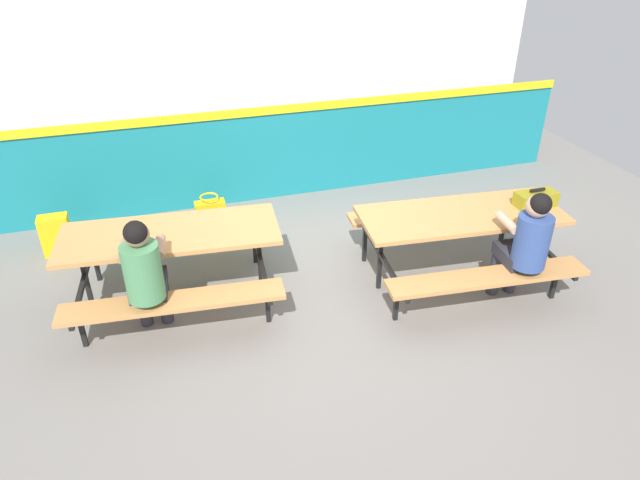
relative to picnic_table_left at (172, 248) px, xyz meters
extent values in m
cube|color=gray|center=(1.33, -0.30, -0.59)|extent=(10.00, 10.00, 0.02)
cube|color=teal|center=(1.33, 1.95, -0.03)|extent=(8.00, 0.12, 1.10)
cube|color=yellow|center=(1.33, 1.88, 0.57)|extent=(8.00, 0.03, 0.10)
cube|color=silver|center=(1.33, 1.95, 1.32)|extent=(6.72, 0.12, 1.40)
cube|color=tan|center=(0.00, 0.00, 0.14)|extent=(1.99, 0.92, 0.04)
cube|color=tan|center=(-0.06, -0.63, -0.15)|extent=(1.85, 0.45, 0.04)
cube|color=tan|center=(0.06, 0.63, -0.15)|extent=(1.85, 0.45, 0.04)
cube|color=black|center=(-0.78, 0.07, -0.23)|extent=(0.04, 0.04, 0.70)
cube|color=black|center=(-0.78, 0.07, -0.19)|extent=(0.18, 1.55, 0.04)
cube|color=black|center=(-0.83, -0.43, -0.37)|extent=(0.04, 0.04, 0.41)
cube|color=black|center=(-0.73, 0.58, -0.37)|extent=(0.04, 0.04, 0.41)
cube|color=black|center=(0.78, -0.07, -0.23)|extent=(0.04, 0.04, 0.70)
cube|color=black|center=(0.78, -0.07, -0.19)|extent=(0.18, 1.55, 0.04)
cube|color=black|center=(0.73, -0.58, -0.37)|extent=(0.04, 0.04, 0.41)
cube|color=black|center=(0.83, 0.43, -0.37)|extent=(0.04, 0.04, 0.41)
cube|color=tan|center=(2.66, -0.46, 0.14)|extent=(1.99, 0.92, 0.04)
cube|color=tan|center=(2.60, -1.09, -0.15)|extent=(1.85, 0.45, 0.04)
cube|color=tan|center=(2.72, 0.17, -0.15)|extent=(1.85, 0.45, 0.04)
cube|color=black|center=(1.88, -0.39, -0.23)|extent=(0.04, 0.04, 0.70)
cube|color=black|center=(1.88, -0.39, -0.19)|extent=(0.18, 1.55, 0.04)
cube|color=black|center=(1.84, -0.89, -0.37)|extent=(0.04, 0.04, 0.41)
cube|color=black|center=(1.93, 0.12, -0.37)|extent=(0.04, 0.04, 0.41)
cube|color=black|center=(3.44, -0.53, -0.23)|extent=(0.04, 0.04, 0.70)
cube|color=black|center=(3.44, -0.53, -0.19)|extent=(0.18, 1.55, 0.04)
cube|color=black|center=(3.40, -1.04, -0.37)|extent=(0.04, 0.04, 0.41)
cube|color=black|center=(3.49, -0.02, -0.37)|extent=(0.04, 0.04, 0.41)
cylinder|color=#2D2D38|center=(-0.31, -0.28, -0.35)|extent=(0.11, 0.11, 0.45)
cylinder|color=#2D2D38|center=(-0.13, -0.30, -0.35)|extent=(0.11, 0.11, 0.45)
cube|color=#2D2D38|center=(-0.24, -0.44, -0.07)|extent=(0.33, 0.41, 0.12)
cylinder|color=#4C8C59|center=(-0.25, -0.61, 0.17)|extent=(0.30, 0.30, 0.48)
cylinder|color=#A57A5B|center=(-0.37, -0.40, 0.27)|extent=(0.11, 0.31, 0.08)
cylinder|color=#A57A5B|center=(-0.09, -0.43, 0.27)|extent=(0.11, 0.31, 0.08)
sphere|color=#A57A5B|center=(-0.25, -0.59, 0.50)|extent=(0.20, 0.20, 0.20)
sphere|color=black|center=(-0.25, -0.62, 0.54)|extent=(0.18, 0.18, 0.18)
cylinder|color=#2D2D38|center=(2.90, -0.79, -0.35)|extent=(0.11, 0.11, 0.45)
cylinder|color=#2D2D38|center=(3.08, -0.81, -0.35)|extent=(0.11, 0.11, 0.45)
cube|color=#2D2D38|center=(2.97, -0.95, -0.07)|extent=(0.33, 0.41, 0.12)
cylinder|color=#334C8C|center=(2.96, -1.12, 0.17)|extent=(0.30, 0.30, 0.48)
cylinder|color=tan|center=(2.84, -0.91, 0.27)|extent=(0.11, 0.31, 0.08)
cylinder|color=tan|center=(3.12, -0.94, 0.27)|extent=(0.11, 0.31, 0.08)
sphere|color=tan|center=(2.96, -1.10, 0.50)|extent=(0.20, 0.20, 0.20)
sphere|color=black|center=(2.96, -1.13, 0.54)|extent=(0.18, 0.18, 0.18)
cube|color=olive|center=(3.41, -0.53, 0.23)|extent=(0.40, 0.18, 0.14)
cube|color=black|center=(3.41, -0.53, 0.33)|extent=(0.16, 0.02, 0.02)
cube|color=yellow|center=(-1.15, 1.25, -0.36)|extent=(0.30, 0.18, 0.44)
cube|color=yellow|center=(-1.15, 1.36, -0.42)|extent=(0.21, 0.04, 0.19)
cube|color=yellow|center=(0.49, 1.27, -0.40)|extent=(0.34, 0.14, 0.36)
torus|color=yellow|center=(0.49, 1.27, -0.16)|extent=(0.21, 0.21, 0.02)
camera|label=1|loc=(-0.04, -4.59, 2.65)|focal=31.91mm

